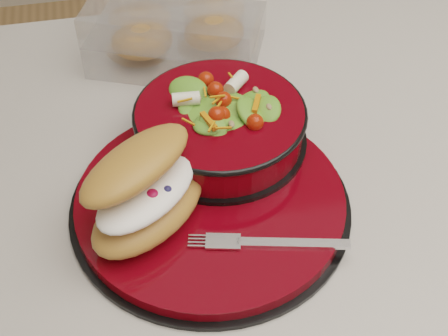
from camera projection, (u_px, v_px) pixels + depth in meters
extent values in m
cube|color=beige|center=(319.00, 333.00, 1.12)|extent=(1.16, 0.66, 0.86)
cube|color=beige|center=(358.00, 156.00, 0.80)|extent=(1.24, 0.74, 0.04)
cylinder|color=black|center=(210.00, 205.00, 0.71)|extent=(0.32, 0.32, 0.01)
cylinder|color=#5C0308|center=(210.00, 200.00, 0.70)|extent=(0.30, 0.30, 0.01)
torus|color=black|center=(221.00, 202.00, 0.70)|extent=(0.17, 0.17, 0.01)
cylinder|color=black|center=(220.00, 139.00, 0.76)|extent=(0.21, 0.21, 0.01)
cylinder|color=#5C0308|center=(220.00, 124.00, 0.74)|extent=(0.20, 0.20, 0.04)
torus|color=black|center=(220.00, 113.00, 0.73)|extent=(0.21, 0.21, 0.01)
ellipsoid|color=#4A7D23|center=(220.00, 117.00, 0.73)|extent=(0.17, 0.17, 0.07)
sphere|color=#B81A07|center=(255.00, 86.00, 0.71)|extent=(0.02, 0.02, 0.02)
sphere|color=#B81A07|center=(231.00, 70.00, 0.73)|extent=(0.02, 0.02, 0.02)
sphere|color=#B81A07|center=(196.00, 74.00, 0.73)|extent=(0.02, 0.02, 0.02)
sphere|color=#B81A07|center=(184.00, 95.00, 0.70)|extent=(0.02, 0.02, 0.02)
sphere|color=#B81A07|center=(208.00, 113.00, 0.68)|extent=(0.02, 0.02, 0.02)
sphere|color=#B81A07|center=(245.00, 108.00, 0.68)|extent=(0.02, 0.02, 0.02)
cylinder|color=silver|center=(236.00, 69.00, 0.73)|extent=(0.03, 0.04, 0.02)
cylinder|color=silver|center=(185.00, 86.00, 0.71)|extent=(0.04, 0.03, 0.02)
cube|color=orange|center=(208.00, 108.00, 0.68)|extent=(0.03, 0.03, 0.01)
cube|color=orange|center=(257.00, 90.00, 0.70)|extent=(0.03, 0.02, 0.01)
ellipsoid|color=#B17936|center=(149.00, 210.00, 0.66)|extent=(0.17, 0.16, 0.04)
ellipsoid|color=white|center=(146.00, 193.00, 0.64)|extent=(0.14, 0.14, 0.02)
ellipsoid|color=#B17936|center=(142.00, 163.00, 0.63)|extent=(0.16, 0.15, 0.04)
sphere|color=#AF0C2E|center=(123.00, 193.00, 0.63)|extent=(0.02, 0.02, 0.02)
sphere|color=#AF0C2E|center=(152.00, 196.00, 0.63)|extent=(0.02, 0.02, 0.02)
sphere|color=#191947|center=(137.00, 186.00, 0.64)|extent=(0.01, 0.01, 0.01)
sphere|color=#191947|center=(158.00, 186.00, 0.64)|extent=(0.01, 0.01, 0.01)
sphere|color=#191947|center=(146.00, 192.00, 0.63)|extent=(0.01, 0.01, 0.01)
sphere|color=#191947|center=(167.00, 191.00, 0.63)|extent=(0.01, 0.01, 0.01)
cube|color=silver|center=(293.00, 243.00, 0.65)|extent=(0.12, 0.04, 0.00)
cube|color=silver|center=(223.00, 242.00, 0.65)|extent=(0.04, 0.03, 0.00)
cube|color=white|center=(179.00, 39.00, 0.91)|extent=(0.28, 0.24, 0.05)
cube|color=white|center=(177.00, 10.00, 0.87)|extent=(0.28, 0.24, 0.04)
ellipsoid|color=#B17936|center=(142.00, 41.00, 0.89)|extent=(0.09, 0.07, 0.04)
ellipsoid|color=#B17936|center=(214.00, 33.00, 0.91)|extent=(0.09, 0.07, 0.04)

